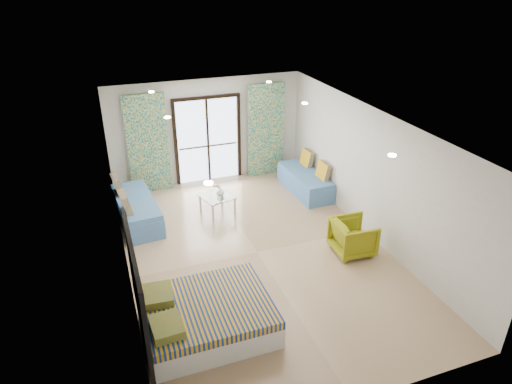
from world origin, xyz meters
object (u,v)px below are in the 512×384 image
object	(u,v)px
coffee_table	(217,198)
armchair	(353,235)
bed	(207,316)
daybed_left	(136,209)
daybed_right	(306,181)

from	to	relation	value
coffee_table	armchair	xyz separation A→B (m)	(2.10, -2.47, -0.00)
bed	coffee_table	size ratio (longest dim) A/B	2.36
armchair	bed	bearing A→B (deg)	112.06
bed	daybed_left	bearing A→B (deg)	99.40
daybed_left	coffee_table	bearing A→B (deg)	-13.08
bed	armchair	distance (m)	3.47
bed	coffee_table	distance (m)	3.81
bed	daybed_right	xyz separation A→B (m)	(3.59, 3.98, 0.00)
daybed_left	armchair	world-z (taller)	daybed_left
daybed_right	coffee_table	distance (m)	2.45
daybed_right	coffee_table	xyz separation A→B (m)	(-2.42, -0.37, 0.11)
daybed_left	coffee_table	world-z (taller)	daybed_left
bed	armchair	size ratio (longest dim) A/B	2.48
bed	daybed_right	bearing A→B (deg)	47.95
daybed_left	coffee_table	size ratio (longest dim) A/B	2.52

